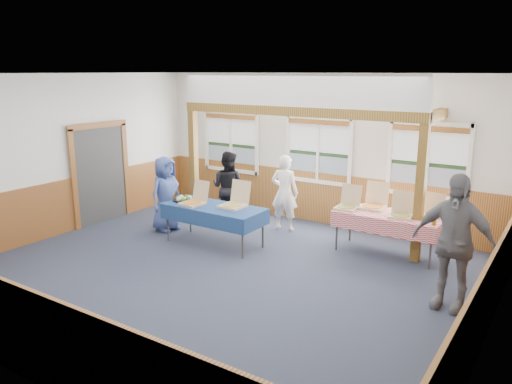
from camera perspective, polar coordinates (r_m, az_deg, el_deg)
floor at (r=8.35m, az=-3.91°, el=-9.19°), size 8.00×8.00×0.00m
ceiling at (r=7.69m, az=-4.30°, el=13.34°), size 8.00×8.00×0.00m
wall_back at (r=10.81m, az=7.24°, el=4.84°), size 8.00×0.00×8.00m
wall_front at (r=5.60m, az=-26.39°, el=-4.84°), size 8.00×0.00×8.00m
wall_left at (r=10.74m, az=-21.38°, el=3.95°), size 0.00×8.00×8.00m
wall_right at (r=6.36m, az=25.97°, el=-2.69°), size 0.00×8.00×8.00m
wainscot_back at (r=11.00m, az=7.02°, el=-0.58°), size 7.98×0.05×1.10m
wainscot_front at (r=6.01m, az=-25.09°, el=-14.34°), size 7.98×0.05×1.10m
wainscot_left at (r=10.93m, az=-20.83°, el=-1.49°), size 0.05×6.98×1.10m
wainscot_right at (r=6.71m, az=24.81°, el=-11.31°), size 0.05×6.98×1.10m
cased_opening at (r=11.34m, az=-17.35°, el=1.91°), size 0.06×1.30×2.10m
window_left at (r=11.94m, az=-2.84°, el=6.15°), size 1.56×0.10×1.46m
window_mid at (r=10.76m, az=7.15°, el=5.23°), size 1.56×0.10×1.46m
window_right at (r=9.98m, az=19.10°, el=3.92°), size 1.56×0.10×1.46m
post_left at (r=11.24m, az=-7.12°, el=3.12°), size 0.15×0.15×2.40m
post_right at (r=8.92m, az=18.22°, el=-0.24°), size 0.15×0.15×2.40m
cross_beam at (r=9.65m, az=4.21°, el=9.18°), size 5.15×0.18×0.18m
table_left at (r=9.46m, az=-4.83°, el=-1.93°), size 1.96×0.88×0.76m
table_right at (r=9.24m, az=14.90°, el=-2.74°), size 1.88×0.84×0.76m
pizza_box_a at (r=9.59m, az=-7.11°, el=-1.03°), size 0.44×0.52×0.43m
pizza_box_b at (r=9.35m, az=-2.54°, el=-1.30°), size 0.44×0.53×0.47m
pizza_box_c at (r=9.37m, az=10.40°, el=-1.50°), size 0.40×0.48×0.42m
pizza_box_d at (r=9.50m, az=13.30°, el=-1.43°), size 0.46×0.55×0.46m
pizza_box_e at (r=9.07m, az=16.24°, el=-2.35°), size 0.45×0.52×0.42m
pizza_box_f at (r=9.17m, az=19.12°, el=-2.39°), size 0.46×0.52×0.41m
veggie_tray at (r=9.90m, az=-8.27°, el=-0.80°), size 0.43×0.43×0.10m
drink_glass at (r=8.76m, az=19.69°, el=-3.10°), size 0.07×0.07×0.15m
woman_white at (r=10.32m, az=3.29°, el=-0.07°), size 0.64×0.48×1.58m
woman_black at (r=10.81m, az=-3.21°, el=0.54°), size 0.82×0.67×1.57m
man_blue at (r=10.44m, az=-10.28°, el=-0.19°), size 0.53×0.78×1.56m
person_grey at (r=7.36m, az=21.61°, el=-5.35°), size 1.18×0.60×1.93m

